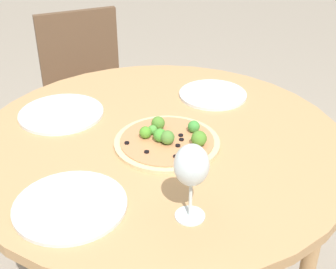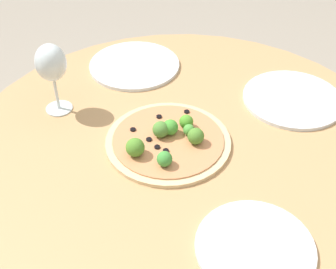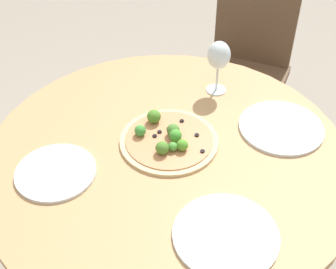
% 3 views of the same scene
% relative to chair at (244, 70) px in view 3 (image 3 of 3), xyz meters
% --- Properties ---
extents(dining_table, '(1.10, 1.10, 0.76)m').
position_rel_chair_xyz_m(dining_table, '(-0.22, -0.92, 0.20)').
color(dining_table, tan).
rests_on(dining_table, ground_plane).
extents(chair, '(0.48, 0.48, 0.85)m').
position_rel_chair_xyz_m(chair, '(0.00, 0.00, 0.00)').
color(chair, brown).
rests_on(chair, ground_plane).
extents(pizza, '(0.30, 0.30, 0.06)m').
position_rel_chair_xyz_m(pizza, '(-0.23, -0.88, 0.29)').
color(pizza, '#DBBC89').
rests_on(pizza, dining_table).
extents(wine_glass, '(0.08, 0.08, 0.19)m').
position_rel_chair_xyz_m(wine_glass, '(-0.11, -0.58, 0.41)').
color(wine_glass, silver).
rests_on(wine_glass, dining_table).
extents(plate_near, '(0.27, 0.27, 0.01)m').
position_rel_chair_xyz_m(plate_near, '(-0.03, -1.20, 0.28)').
color(plate_near, silver).
rests_on(plate_near, dining_table).
extents(plate_far, '(0.23, 0.23, 0.01)m').
position_rel_chair_xyz_m(plate_far, '(-0.52, -1.06, 0.28)').
color(plate_far, silver).
rests_on(plate_far, dining_table).
extents(plate_side, '(0.27, 0.27, 0.01)m').
position_rel_chair_xyz_m(plate_side, '(0.11, -0.76, 0.28)').
color(plate_side, silver).
rests_on(plate_side, dining_table).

